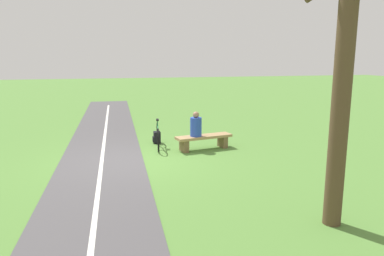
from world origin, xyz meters
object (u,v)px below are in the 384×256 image
object	(u,v)px
bench	(204,140)
bicycle	(158,136)
person_seated	(196,126)
tree_by_path	(341,99)
backpack	(157,138)

from	to	relation	value
bench	bicycle	bearing A→B (deg)	-31.66
person_seated	tree_by_path	world-z (taller)	tree_by_path
bench	person_seated	distance (m)	0.54
backpack	person_seated	bearing A→B (deg)	130.49
bench	backpack	distance (m)	1.75
bench	tree_by_path	bearing A→B (deg)	87.17
bicycle	backpack	bearing A→B (deg)	-178.28
bench	person_seated	bearing A→B (deg)	-0.00
backpack	bicycle	bearing A→B (deg)	84.84
person_seated	bicycle	size ratio (longest dim) A/B	0.44
bench	tree_by_path	xyz separation A→B (m)	(-0.79, 5.48, 1.86)
bicycle	tree_by_path	distance (m)	6.61
backpack	tree_by_path	xyz separation A→B (m)	(-2.09, 6.64, 1.98)
person_seated	bicycle	bearing A→B (deg)	-38.38
bench	tree_by_path	size ratio (longest dim) A/B	0.41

